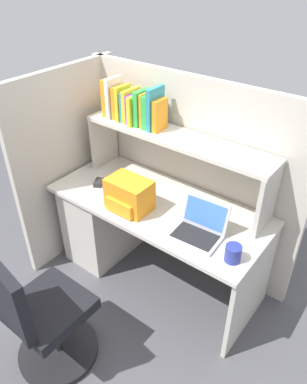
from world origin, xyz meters
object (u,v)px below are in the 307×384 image
(laptop, at_px, (199,228))
(office_chair, at_px, (42,319))
(paper_cup, at_px, (117,184))
(backpack, at_px, (129,195))
(computer_mouse, at_px, (99,183))
(snack_canister, at_px, (233,253))

(laptop, xyz_separation_m, office_chair, (-0.52, -0.89, -0.39))
(paper_cup, xyz_separation_m, office_chair, (0.24, -0.96, -0.38))
(backpack, xyz_separation_m, computer_mouse, (-0.38, 0.09, -0.09))
(laptop, distance_m, computer_mouse, 0.91)
(laptop, relative_size, backpack, 1.09)
(laptop, height_order, office_chair, laptop)
(laptop, bearing_deg, snack_canister, -15.97)
(laptop, xyz_separation_m, snack_canister, (0.28, -0.08, 0.00))
(backpack, distance_m, snack_canister, 0.81)
(laptop, distance_m, office_chair, 1.10)
(laptop, xyz_separation_m, backpack, (-0.53, -0.06, 0.06))
(paper_cup, bearing_deg, laptop, -4.90)
(office_chair, bearing_deg, laptop, -111.82)
(computer_mouse, relative_size, snack_canister, 0.98)
(backpack, relative_size, computer_mouse, 2.88)
(backpack, bearing_deg, snack_canister, -1.54)
(backpack, bearing_deg, laptop, 6.18)
(backpack, distance_m, computer_mouse, 0.40)
(snack_canister, bearing_deg, paper_cup, 172.05)
(backpack, distance_m, office_chair, 0.95)
(computer_mouse, bearing_deg, office_chair, -95.18)
(computer_mouse, height_order, office_chair, office_chair)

